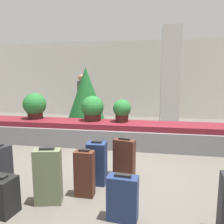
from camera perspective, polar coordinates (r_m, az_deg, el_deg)
The scene contains 15 objects.
ground_plane at distance 3.98m, azimuth -4.36°, elevation -15.36°, with size 18.00×18.00×0.00m, color #59544C.
back_wall at distance 9.43m, azimuth 4.60°, elevation 8.48°, with size 18.00×0.06×3.20m.
carousel at distance 5.42m, azimuth 0.00°, elevation -5.72°, with size 7.07×0.94×0.57m.
pillar at distance 7.13m, azimuth 14.93°, elevation 8.20°, with size 0.56×0.56×3.20m.
suitcase_0 at distance 3.06m, azimuth -16.37°, elevation -15.86°, with size 0.37×0.25×0.76m.
suitcase_2 at distance 3.15m, azimuth -7.18°, elevation -15.64°, with size 0.27×0.17×0.67m.
suitcase_5 at distance 3.11m, azimuth -27.12°, elevation -18.76°, with size 0.40×0.31×0.49m.
suitcase_6 at distance 2.68m, azimuth 2.78°, elevation -21.55°, with size 0.36×0.20×0.56m.
suitcase_7 at distance 3.71m, azimuth 3.20°, elevation -11.87°, with size 0.38×0.24×0.66m.
suitcase_8 at distance 3.48m, azimuth -3.95°, elevation -13.07°, with size 0.29×0.27×0.68m.
potted_plant_0 at distance 6.16m, azimuth -19.53°, elevation 1.58°, with size 0.60×0.60×0.68m.
potted_plant_1 at distance 5.36m, azimuth 2.61°, elevation 0.47°, with size 0.44×0.44×0.55m.
potted_plant_2 at distance 5.53m, azimuth -5.10°, elevation 0.92°, with size 0.57×0.57×0.63m.
traveler_0 at distance 8.10m, azimuth -7.91°, elevation 4.80°, with size 0.36×0.26×1.80m.
decorated_tree at distance 6.79m, azimuth -6.80°, elevation 4.05°, with size 1.29×1.29×1.99m.
Camera 1 is at (0.93, -3.52, 1.61)m, focal length 35.00 mm.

